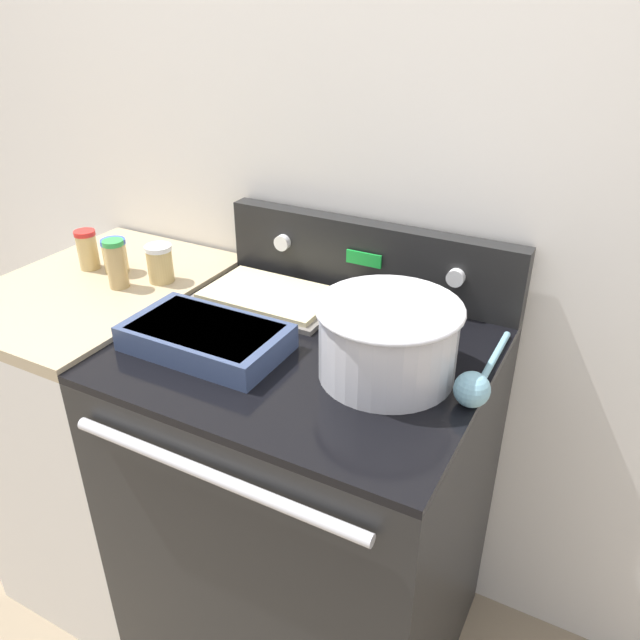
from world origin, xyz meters
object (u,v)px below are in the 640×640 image
(ladle, at_px, (475,385))
(spice_jar_green_cap, at_px, (116,264))
(spice_jar_blue_cap, at_px, (115,256))
(casserole_dish, at_px, (206,336))
(baking_tray, at_px, (270,296))
(spice_jar_white_cap, at_px, (160,263))
(mixing_bowl, at_px, (388,336))
(spice_jar_red_cap, at_px, (87,249))

(ladle, xyz_separation_m, spice_jar_green_cap, (-0.90, 0.03, 0.04))
(spice_jar_blue_cap, bearing_deg, casserole_dish, -23.52)
(casserole_dish, xyz_separation_m, ladle, (0.54, 0.09, -0.00))
(baking_tray, height_order, spice_jar_green_cap, spice_jar_green_cap)
(spice_jar_blue_cap, bearing_deg, spice_jar_green_cap, -42.43)
(casserole_dish, height_order, spice_jar_white_cap, spice_jar_white_cap)
(casserole_dish, bearing_deg, spice_jar_white_cap, 145.69)
(mixing_bowl, bearing_deg, spice_jar_red_cap, 174.48)
(mixing_bowl, distance_m, spice_jar_blue_cap, 0.81)
(spice_jar_white_cap, distance_m, spice_jar_red_cap, 0.22)
(mixing_bowl, height_order, spice_jar_red_cap, mixing_bowl)
(casserole_dish, bearing_deg, spice_jar_red_cap, 161.40)
(spice_jar_green_cap, bearing_deg, spice_jar_blue_cap, 137.57)
(ladle, xyz_separation_m, spice_jar_white_cap, (-0.83, 0.11, 0.03))
(casserole_dish, bearing_deg, spice_jar_green_cap, 161.22)
(spice_jar_blue_cap, xyz_separation_m, spice_jar_red_cap, (-0.08, -0.02, 0.01))
(casserole_dish, relative_size, spice_jar_red_cap, 3.18)
(casserole_dish, distance_m, spice_jar_red_cap, 0.54)
(mixing_bowl, height_order, ladle, mixing_bowl)
(casserole_dish, distance_m, baking_tray, 0.25)
(casserole_dish, relative_size, spice_jar_green_cap, 2.71)
(spice_jar_red_cap, bearing_deg, casserole_dish, -18.60)
(casserole_dish, bearing_deg, baking_tray, 90.92)
(ladle, height_order, spice_jar_blue_cap, spice_jar_blue_cap)
(spice_jar_blue_cap, relative_size, spice_jar_red_cap, 0.85)
(spice_jar_white_cap, xyz_separation_m, spice_jar_green_cap, (-0.07, -0.08, 0.01))
(spice_jar_blue_cap, height_order, spice_jar_red_cap, spice_jar_red_cap)
(mixing_bowl, relative_size, baking_tray, 0.83)
(spice_jar_white_cap, bearing_deg, spice_jar_blue_cap, -175.60)
(baking_tray, distance_m, spice_jar_white_cap, 0.30)
(ladle, bearing_deg, spice_jar_blue_cap, 174.19)
(mixing_bowl, xyz_separation_m, casserole_dish, (-0.37, -0.09, -0.06))
(spice_jar_white_cap, bearing_deg, mixing_bowl, -9.61)
(ladle, bearing_deg, baking_tray, 163.18)
(casserole_dish, relative_size, baking_tray, 0.97)
(ladle, relative_size, spice_jar_white_cap, 3.28)
(ladle, relative_size, spice_jar_blue_cap, 3.52)
(casserole_dish, distance_m, spice_jar_white_cap, 0.35)
(spice_jar_white_cap, bearing_deg, casserole_dish, -34.31)
(ladle, distance_m, spice_jar_white_cap, 0.84)
(ladle, bearing_deg, spice_jar_white_cap, 172.48)
(spice_jar_blue_cap, distance_m, spice_jar_red_cap, 0.08)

